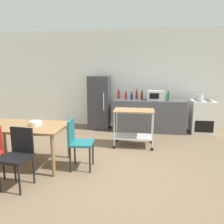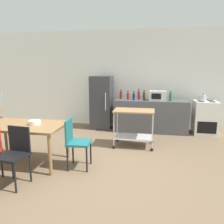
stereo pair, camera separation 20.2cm
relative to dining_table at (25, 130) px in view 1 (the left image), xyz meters
name	(u,v)px [view 1 (the left image)]	position (x,y,z in m)	size (l,w,h in m)	color
ground_plane	(101,168)	(1.41, 0.00, -0.67)	(12.00, 12.00, 0.00)	brown
back_wall	(120,79)	(1.41, 3.20, 0.78)	(8.40, 0.12, 2.90)	silver
kitchen_counter	(149,115)	(2.31, 2.60, -0.22)	(2.00, 0.64, 0.90)	#4C4C51
dining_table	(25,130)	(0.00, 0.00, 0.00)	(1.50, 0.90, 0.75)	olive
chair_black	(18,153)	(0.29, -0.73, -0.15)	(0.44, 0.44, 0.89)	black
chair_teal	(78,140)	(1.01, -0.02, -0.15)	(0.43, 0.43, 0.89)	#1E666B
stove_oven	(202,117)	(3.76, 2.62, -0.22)	(0.60, 0.61, 0.92)	white
refrigerator	(99,103)	(0.86, 2.70, 0.10)	(0.60, 0.63, 1.55)	#333338
kitchen_cart	(134,122)	(1.93, 1.28, -0.10)	(0.91, 0.57, 0.85)	#A37A51
bottle_vinegar	(119,95)	(1.44, 2.65, 0.35)	(0.07, 0.07, 0.27)	maroon
bottle_wine	(126,96)	(1.65, 2.57, 0.33)	(0.06, 0.06, 0.25)	maroon
bottle_sesame_oil	(132,96)	(1.81, 2.54, 0.32)	(0.07, 0.07, 0.24)	navy
bottle_hot_sauce	(137,95)	(1.95, 2.65, 0.35)	(0.06, 0.06, 0.30)	maroon
bottle_sparkling_water	(142,96)	(2.10, 2.62, 0.34)	(0.07, 0.07, 0.27)	#4C2D19
microwave	(155,95)	(2.47, 2.58, 0.36)	(0.46, 0.35, 0.26)	silver
bottle_soy_sauce	(168,97)	(2.81, 2.52, 0.34)	(0.08, 0.08, 0.27)	#1E6628
fruit_bowl	(36,123)	(0.20, 0.04, 0.12)	(0.22, 0.22, 0.08)	white
kettle	(200,97)	(3.64, 2.52, 0.33)	(0.24, 0.17, 0.19)	silver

